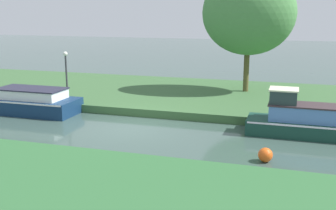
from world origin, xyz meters
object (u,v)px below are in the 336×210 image
Objects in this scene: lamp_post at (66,68)px; channel_buoy at (265,155)px; willow_tree_left at (249,13)px; mooring_post_near at (299,110)px; navy_narrowboat at (29,102)px.

lamp_post is 12.98m from channel_buoy.
willow_tree_left is 2.78× the size of lamp_post.
mooring_post_near is 5.18m from channel_buoy.
mooring_post_near is at bearing -4.92° from lamp_post.
lamp_post is 3.52× the size of mooring_post_near.
navy_narrowboat reaches higher than mooring_post_near.
navy_narrowboat is at bearing -145.09° from willow_tree_left.
navy_narrowboat is 10.22× the size of channel_buoy.
willow_tree_left is (10.04, 7.01, 4.40)m from navy_narrowboat.
navy_narrowboat is 2.05× the size of lamp_post.
channel_buoy is at bearing -101.93° from mooring_post_near.
willow_tree_left is 7.64m from mooring_post_near.
lamp_post is (0.73, 2.48, 1.45)m from navy_narrowboat.
willow_tree_left reaches higher than mooring_post_near.
navy_narrowboat is 13.18m from mooring_post_near.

